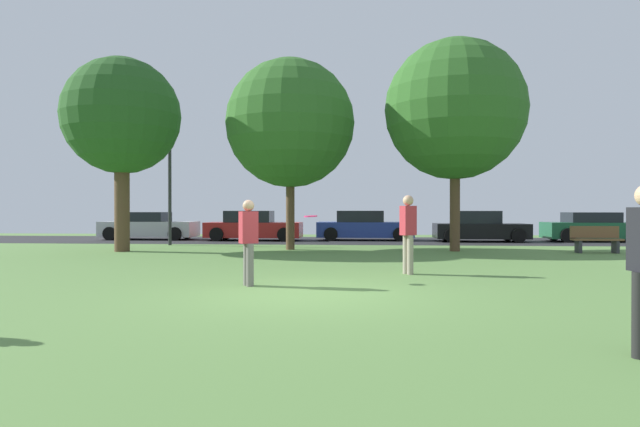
# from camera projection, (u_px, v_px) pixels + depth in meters

# --- Properties ---
(ground_plane) EXTENTS (44.00, 44.00, 0.00)m
(ground_plane) POSITION_uv_depth(u_px,v_px,m) (306.00, 294.00, 9.22)
(ground_plane) COLOR #5B8442
(road_strip) EXTENTS (44.00, 6.40, 0.01)m
(road_strip) POSITION_uv_depth(u_px,v_px,m) (342.00, 240.00, 25.17)
(road_strip) COLOR #28282B
(road_strip) RESTS_ON ground_plane
(maple_tree_near) EXTENTS (4.68, 4.68, 6.95)m
(maple_tree_near) POSITION_uv_depth(u_px,v_px,m) (290.00, 124.00, 19.41)
(maple_tree_near) COLOR brown
(maple_tree_near) RESTS_ON ground_plane
(oak_tree_left) EXTENTS (4.04, 4.04, 6.76)m
(oak_tree_left) POSITION_uv_depth(u_px,v_px,m) (122.00, 117.00, 18.57)
(oak_tree_left) COLOR brown
(oak_tree_left) RESTS_ON ground_plane
(oak_tree_center) EXTENTS (4.92, 4.92, 7.44)m
(oak_tree_center) POSITION_uv_depth(u_px,v_px,m) (455.00, 110.00, 18.69)
(oak_tree_center) COLOR brown
(oak_tree_center) RESTS_ON ground_plane
(person_thrower) EXTENTS (0.39, 0.36, 1.78)m
(person_thrower) POSITION_uv_depth(u_px,v_px,m) (408.00, 230.00, 12.00)
(person_thrower) COLOR gray
(person_thrower) RESTS_ON ground_plane
(person_catcher) EXTENTS (0.39, 0.36, 1.64)m
(person_catcher) POSITION_uv_depth(u_px,v_px,m) (248.00, 238.00, 10.16)
(person_catcher) COLOR slate
(person_catcher) RESTS_ON ground_plane
(frisbee_disc) EXTENTS (0.38, 0.38, 0.04)m
(frisbee_disc) POSITION_uv_depth(u_px,v_px,m) (311.00, 216.00, 10.81)
(frisbee_disc) COLOR #EA2D6B
(parked_car_silver) EXTENTS (4.55, 1.94, 1.34)m
(parked_car_silver) POSITION_uv_depth(u_px,v_px,m) (149.00, 227.00, 26.05)
(parked_car_silver) COLOR #B7B7BC
(parked_car_silver) RESTS_ON ground_plane
(parked_car_red) EXTENTS (4.50, 1.93, 1.41)m
(parked_car_red) POSITION_uv_depth(u_px,v_px,m) (253.00, 227.00, 25.28)
(parked_car_red) COLOR #B21E1E
(parked_car_red) RESTS_ON ground_plane
(parked_car_blue) EXTENTS (4.54, 1.95, 1.41)m
(parked_car_blue) POSITION_uv_depth(u_px,v_px,m) (364.00, 227.00, 25.45)
(parked_car_blue) COLOR #233893
(parked_car_blue) RESTS_ON ground_plane
(parked_car_black) EXTENTS (4.13, 2.04, 1.40)m
(parked_car_black) POSITION_uv_depth(u_px,v_px,m) (479.00, 228.00, 24.35)
(parked_car_black) COLOR black
(parked_car_black) RESTS_ON ground_plane
(parked_car_green) EXTENTS (4.50, 1.98, 1.34)m
(parked_car_green) POSITION_uv_depth(u_px,v_px,m) (595.00, 228.00, 24.33)
(parked_car_green) COLOR #195633
(parked_car_green) RESTS_ON ground_plane
(park_bench) EXTENTS (1.60, 0.45, 0.90)m
(park_bench) POSITION_uv_depth(u_px,v_px,m) (596.00, 239.00, 17.96)
(park_bench) COLOR brown
(park_bench) RESTS_ON ground_plane
(street_lamp_post) EXTENTS (0.14, 0.14, 4.50)m
(street_lamp_post) POSITION_uv_depth(u_px,v_px,m) (170.00, 190.00, 21.91)
(street_lamp_post) COLOR #2D2D33
(street_lamp_post) RESTS_ON ground_plane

